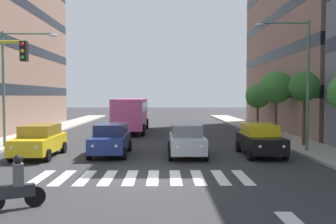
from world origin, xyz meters
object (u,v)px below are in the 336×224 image
(street_lamp_right, at_px, (13,75))
(car_0, at_px, (260,139))
(car_1, at_px, (187,140))
(street_tree_3, at_px, (258,96))
(car_3, at_px, (40,140))
(street_tree_1, at_px, (304,87))
(street_tree_2, at_px, (276,87))
(street_lamp_left, at_px, (299,71))
(car_2, at_px, (111,139))
(motorcycle_with_rider, at_px, (16,187))
(bus_behind_traffic, at_px, (132,111))

(street_lamp_right, bearing_deg, car_0, 168.59)
(car_1, bearing_deg, street_tree_3, -117.14)
(car_3, bearing_deg, street_tree_1, -167.53)
(car_1, bearing_deg, car_0, -178.95)
(car_0, relative_size, street_lamp_right, 0.63)
(car_3, bearing_deg, street_tree_2, -148.05)
(street_tree_1, xyz_separation_m, street_tree_3, (-0.15, -11.96, -0.59))
(car_0, relative_size, street_lamp_left, 0.60)
(car_0, xyz_separation_m, street_lamp_right, (14.59, -2.95, 3.66))
(car_0, bearing_deg, car_2, -1.90)
(street_tree_3, bearing_deg, street_lamp_left, 84.53)
(motorcycle_with_rider, distance_m, street_lamp_left, 16.16)
(car_0, relative_size, car_1, 1.00)
(car_2, bearing_deg, car_3, 8.99)
(car_1, distance_m, bus_behind_traffic, 14.33)
(street_lamp_left, relative_size, street_tree_1, 1.57)
(street_lamp_left, xyz_separation_m, street_tree_1, (-1.22, -2.36, -0.83))
(car_3, height_order, street_tree_2, street_tree_2)
(car_1, relative_size, car_2, 1.00)
(street_tree_1, relative_size, street_tree_2, 0.91)
(car_3, relative_size, street_lamp_right, 0.63)
(street_lamp_right, height_order, street_tree_1, street_lamp_right)
(motorcycle_with_rider, relative_size, street_tree_3, 0.37)
(car_2, bearing_deg, street_lamp_left, -177.39)
(street_tree_3, bearing_deg, bus_behind_traffic, 7.02)
(street_tree_2, bearing_deg, bus_behind_traffic, -19.16)
(motorcycle_with_rider, bearing_deg, car_0, -135.32)
(car_2, distance_m, motorcycle_with_rider, 9.78)
(car_1, xyz_separation_m, street_lamp_left, (-6.39, -0.82, 3.77))
(street_lamp_right, bearing_deg, car_1, 164.06)
(car_3, bearing_deg, street_tree_3, -135.48)
(car_1, xyz_separation_m, street_tree_2, (-7.78, -9.52, 3.06))
(street_lamp_left, xyz_separation_m, street_tree_3, (-1.37, -14.32, -1.42))
(car_3, distance_m, street_tree_1, 16.14)
(motorcycle_with_rider, height_order, street_lamp_right, street_lamp_right)
(car_2, height_order, street_lamp_left, street_lamp_left)
(street_lamp_left, height_order, street_tree_1, street_lamp_left)
(bus_behind_traffic, bearing_deg, street_tree_3, -172.98)
(car_2, xyz_separation_m, car_3, (3.72, 0.59, 0.00))
(car_2, relative_size, street_tree_2, 0.87)
(street_tree_1, bearing_deg, car_2, 13.56)
(car_0, distance_m, car_1, 4.02)
(street_lamp_right, bearing_deg, street_tree_2, -160.48)
(motorcycle_with_rider, xyz_separation_m, street_lamp_left, (-11.90, -10.17, 4.01))
(motorcycle_with_rider, relative_size, street_lamp_left, 0.21)
(car_2, xyz_separation_m, street_tree_3, (-11.93, -14.80, 2.35))
(car_3, relative_size, street_tree_1, 0.95)
(street_lamp_right, xyz_separation_m, street_tree_1, (-18.18, -0.17, -0.72))
(street_lamp_right, distance_m, street_tree_1, 18.20)
(car_1, distance_m, street_lamp_right, 11.59)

